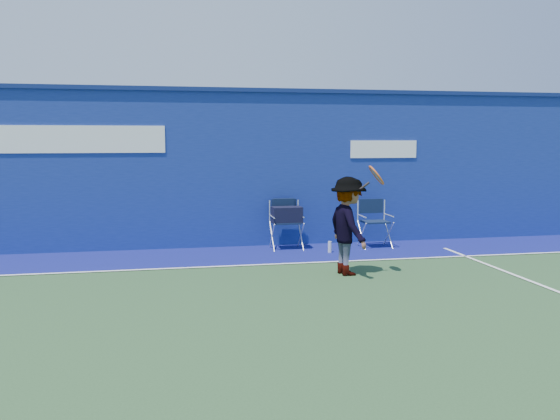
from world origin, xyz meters
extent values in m
plane|color=#284726|center=(0.00, 0.00, 0.00)|extent=(80.00, 80.00, 0.00)
cube|color=navy|center=(0.00, 5.20, 1.50)|extent=(24.00, 0.40, 3.00)
cube|color=navy|center=(0.00, 5.20, 3.04)|extent=(24.00, 0.50, 0.08)
cube|color=white|center=(-3.00, 4.99, 2.10)|extent=(4.50, 0.02, 0.50)
cube|color=white|center=(3.60, 4.99, 1.90)|extent=(1.40, 0.02, 0.35)
cube|color=navy|center=(0.00, 4.10, 0.00)|extent=(24.00, 1.80, 0.01)
cube|color=white|center=(0.00, 3.20, 0.01)|extent=(24.00, 0.06, 0.01)
cube|color=#0E1A34|center=(1.50, 4.58, 0.51)|extent=(0.50, 0.42, 0.03)
cube|color=silver|center=(1.50, 4.82, 0.72)|extent=(0.56, 0.02, 0.41)
cube|color=#0E1A34|center=(1.50, 4.82, 0.80)|extent=(0.50, 0.03, 0.29)
cube|color=black|center=(1.50, 4.55, 0.67)|extent=(0.56, 0.33, 0.31)
cube|color=#0E1A34|center=(1.50, 4.82, 0.84)|extent=(0.41, 0.06, 0.23)
cube|color=#0E1A34|center=(3.23, 4.41, 0.50)|extent=(0.49, 0.41, 0.03)
cube|color=silver|center=(3.23, 4.66, 0.71)|extent=(0.55, 0.02, 0.40)
cube|color=#0E1A34|center=(3.23, 4.66, 0.79)|extent=(0.49, 0.03, 0.28)
cylinder|color=silver|center=(2.21, 4.04, 0.11)|extent=(0.07, 0.07, 0.22)
imported|color=#EA4738|center=(1.99, 2.29, 0.76)|extent=(0.70, 1.06, 1.53)
torus|color=#BB4E19|center=(2.39, 2.17, 1.55)|extent=(0.30, 0.40, 0.31)
cylinder|color=gray|center=(2.39, 2.17, 1.55)|extent=(0.24, 0.34, 0.25)
cylinder|color=black|center=(2.13, 2.13, 1.35)|extent=(0.29, 0.08, 0.23)
camera|label=1|loc=(-0.82, -6.41, 2.10)|focal=38.00mm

